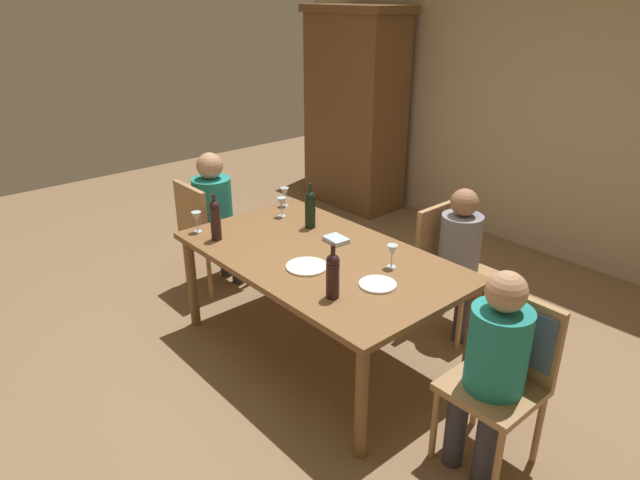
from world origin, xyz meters
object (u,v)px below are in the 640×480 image
Objects in this scene: person_woman_host at (462,252)px; person_man_bearded at (216,210)px; dinner_plate_host at (378,284)px; wine_glass_near_left at (197,218)px; chair_right_end at (509,357)px; dinner_plate_guest_left at (307,267)px; armoire_cabinet at (355,109)px; wine_glass_near_right at (285,193)px; wine_glass_far at (282,203)px; wine_bottle_tall_green at (215,219)px; person_man_guest at (494,360)px; wine_bottle_dark_red at (310,208)px; chair_far_right at (448,260)px; wine_bottle_short_olive at (333,274)px; wine_glass_centre at (392,252)px; dining_table at (320,264)px; chair_left_end at (205,228)px.

person_woman_host is 1.99m from person_man_bearded.
wine_glass_near_left is at bearing -164.80° from dinner_plate_host.
chair_right_end is 3.54× the size of dinner_plate_guest_left.
wine_glass_near_right is (1.18, -1.91, -0.25)m from armoire_cabinet.
wine_bottle_tall_green is at bearing -85.24° from wine_glass_far.
person_man_guest is 1.75m from wine_bottle_dark_red.
wine_bottle_tall_green is (-0.98, -1.30, 0.36)m from chair_far_right.
wine_glass_near_right is at bearing 136.55° from wine_glass_far.
wine_bottle_short_olive is 0.42m from dinner_plate_guest_left.
person_man_guest is (3.37, -2.32, -0.45)m from armoire_cabinet.
wine_bottle_short_olive is (-0.86, -0.44, 0.29)m from chair_right_end.
dinner_plate_guest_left is at bearing -160.28° from dinner_plate_host.
wine_bottle_short_olive is at bearing 0.81° from person_woman_host.
wine_glass_centre is at bearing 5.92° from person_man_bearded.
chair_far_right is at bearing -90.00° from person_woman_host.
wine_glass_near_left is (-0.85, -0.41, 0.18)m from dining_table.
chair_left_end is at bearing 175.89° from dinner_plate_guest_left.
wine_glass_near_left is 1.45m from dinner_plate_host.
wine_bottle_short_olive is at bearing 3.06° from wine_bottle_tall_green.
dining_table is at bearing -20.00° from chair_far_right.
dinner_plate_guest_left is at bearing -30.91° from wine_glass_near_right.
chair_left_end is at bearing -170.46° from wine_glass_centre.
chair_right_end is (1.33, 0.12, -0.08)m from dining_table.
chair_left_end is at bearing -160.28° from wine_bottle_dark_red.
dinner_plate_host is 0.48m from dinner_plate_guest_left.
wine_glass_near_right is at bearing 37.87° from person_man_bearded.
wine_glass_far is at bearing 94.76° from wine_bottle_tall_green.
chair_far_right is at bearing -29.89° from armoire_cabinet.
armoire_cabinet is 2.26m from wine_glass_near_right.
chair_far_right is at bearing -39.22° from chair_right_end.
dining_table is 1.33m from person_man_guest.
wine_bottle_short_olive is (2.51, -2.62, -0.21)m from armoire_cabinet.
person_woman_host is at bearing -47.53° from person_man_guest.
wine_bottle_dark_red reaches higher than wine_glass_far.
person_man_guest is at bearing 7.55° from dinner_plate_guest_left.
wine_bottle_dark_red is at bearing -9.05° from person_man_guest.
wine_glass_centre is 0.68× the size of dinner_plate_host.
armoire_cabinet is 3.25m from wine_glass_centre.
wine_glass_near_left is 0.65m from wine_glass_far.
chair_right_end is at bearing -2.89° from wine_glass_far.
wine_bottle_tall_green is at bearing -40.07° from person_woman_host.
dinner_plate_guest_left is at bearing 14.24° from chair_right_end.
dinner_plate_host is (-0.78, -0.00, 0.10)m from person_man_guest.
wine_glass_centre is at bearing -1.51° from person_woman_host.
chair_left_end is 0.82m from wine_bottle_tall_green.
wine_glass_centre is 1.13m from wine_glass_far.
chair_far_right is at bearing -44.06° from person_man_guest.
chair_right_end is at bearing -90.00° from person_man_guest.
person_man_guest is at bearing -7.09° from wine_glass_far.
dinner_plate_guest_left is (0.74, 0.19, -0.14)m from wine_bottle_tall_green.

